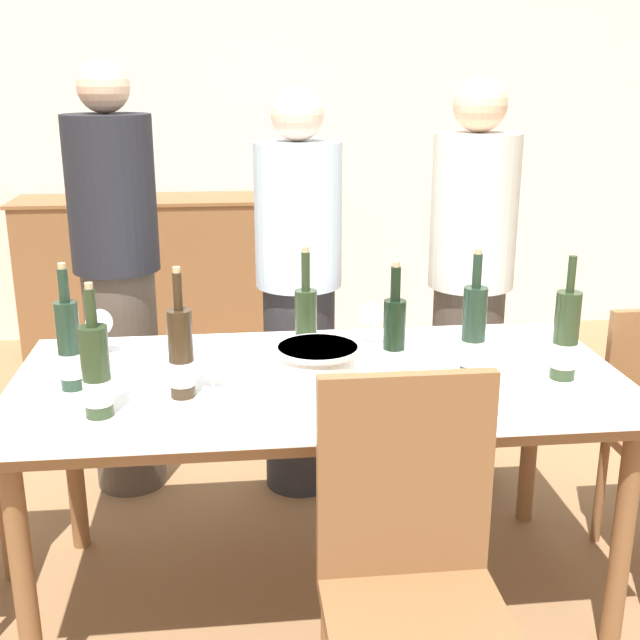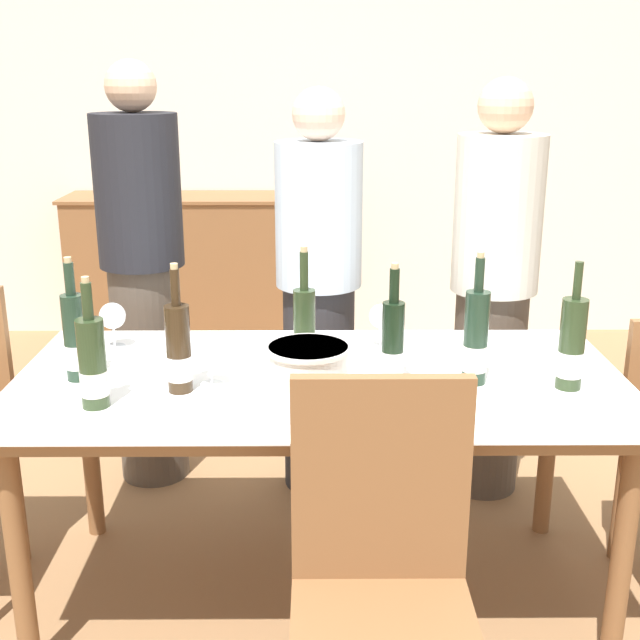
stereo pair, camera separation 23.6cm
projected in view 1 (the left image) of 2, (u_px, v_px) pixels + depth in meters
The scene contains 19 objects.
ground_plane at pixel (320, 590), 2.64m from camera, with size 12.00×12.00×0.00m, color olive.
back_wall at pixel (269, 112), 4.93m from camera, with size 8.00×0.10×2.80m.
sideboard_cabinet at pixel (148, 275), 4.85m from camera, with size 1.50×0.46×0.93m.
dining_table at pixel (320, 398), 2.44m from camera, with size 1.84×0.91×0.75m.
ice_bucket at pixel (318, 376), 2.16m from camera, with size 0.23×0.23×0.18m.
wine_bottle_0 at pixel (565, 338), 2.37m from camera, with size 0.08×0.08×0.38m.
wine_bottle_1 at pixel (473, 334), 2.38m from camera, with size 0.07×0.07×0.39m.
wine_bottle_2 at pixel (394, 342), 2.34m from camera, with size 0.07×0.07×0.37m.
wine_bottle_3 at pixel (96, 373), 2.11m from camera, with size 0.08×0.08×0.37m.
wine_bottle_4 at pixel (69, 347), 2.29m from camera, with size 0.07×0.07×0.37m.
wine_bottle_5 at pixel (306, 339), 2.33m from camera, with size 0.07×0.07×0.41m.
wine_bottle_6 at pixel (181, 355), 2.24m from camera, with size 0.07×0.07×0.38m.
wine_glass_0 at pixel (99, 324), 2.58m from camera, with size 0.09×0.09×0.15m.
wine_glass_1 at pixel (372, 316), 2.66m from camera, with size 0.08×0.08×0.15m.
wine_glass_2 at pixel (212, 356), 2.29m from camera, with size 0.09×0.09×0.15m.
chair_near_front at pixel (412, 563), 1.85m from camera, with size 0.42×0.42×0.98m.
person_host at pixel (118, 286), 3.10m from camera, with size 0.33×0.33×1.68m.
person_guest_left at pixel (299, 299), 3.11m from camera, with size 0.33×0.33×1.59m.
person_guest_right at pixel (470, 291), 3.15m from camera, with size 0.33×0.33×1.62m.
Camera 1 is at (-0.25, -2.25, 1.63)m, focal length 45.00 mm.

